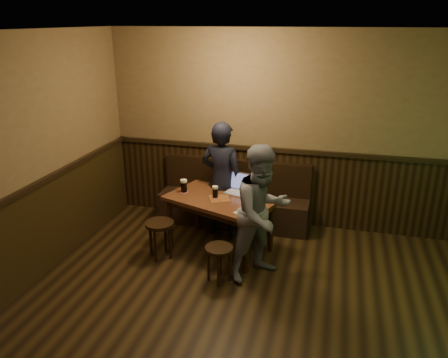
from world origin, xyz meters
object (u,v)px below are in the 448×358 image
pint_right (247,199)px  person_grey (262,213)px  stool_left (160,229)px  pint_left (184,186)px  person_suit (222,180)px  pub_table (220,205)px  stool_right (219,254)px  bench (234,204)px  pint_mid (215,192)px  laptop (240,188)px

pint_right → person_grey: person_grey is taller
stool_left → pint_left: (0.16, 0.50, 0.42)m
person_suit → person_grey: (0.72, -0.88, -0.02)m
pub_table → person_grey: person_grey is taller
person_suit → stool_right: bearing=111.7°
pub_table → pint_left: bearing=-170.1°
stool_right → pint_left: pint_left is taller
bench → pint_left: bench is taller
pint_mid → person_grey: 0.86m
pint_mid → person_suit: size_ratio=0.09×
pint_left → person_suit: bearing=35.7°
stool_left → person_grey: bearing=-3.0°
bench → person_grey: bearing=-63.4°
pint_right → person_suit: 0.71m
pint_left → person_suit: size_ratio=0.11×
pint_mid → person_grey: bearing=-35.4°
pint_left → person_grey: (1.16, -0.57, -0.01)m
stool_right → person_grey: bearing=30.7°
pub_table → pint_right: (0.38, -0.13, 0.18)m
pint_left → stool_left: bearing=-107.6°
stool_right → person_suit: 1.27m
pint_mid → person_suit: 0.38m
pint_left → stool_right: bearing=-49.4°
pint_left → person_grey: person_grey is taller
person_suit → pub_table: bearing=109.3°
pub_table → stool_right: size_ratio=3.47×
person_suit → pint_mid: bearing=100.4°
bench → person_grey: 1.52m
pint_left → pint_mid: bearing=-8.5°
pint_right → person_grey: bearing=-53.6°
bench → pub_table: size_ratio=1.44×
pub_table → person_grey: bearing=-17.4°
pint_mid → person_grey: size_ratio=0.10×
pint_left → laptop: bearing=13.9°
pub_table → stool_left: 0.83m
stool_left → pint_left: 0.67m
pint_left → pint_right: 0.93m
stool_left → person_grey: person_grey is taller
bench → laptop: laptop is taller
pub_table → pint_mid: size_ratio=9.82×
pub_table → laptop: (0.21, 0.27, 0.16)m
bench → pint_mid: size_ratio=14.11×
person_suit → stool_left: bearing=62.0°
bench → stool_right: (0.20, -1.54, 0.04)m
pint_mid → laptop: size_ratio=0.38×
pint_right → laptop: size_ratio=0.40×
stool_left → pint_left: pint_left is taller
pint_right → stool_right: bearing=-107.1°
bench → stool_right: bearing=-82.7°
bench → pint_left: (-0.52, -0.71, 0.50)m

